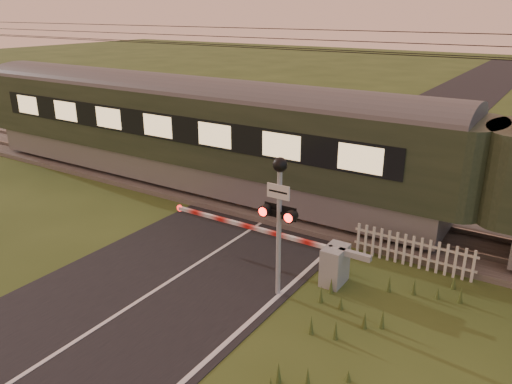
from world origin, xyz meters
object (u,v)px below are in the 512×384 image
Objects in this scene: train at (490,178)px; boom_gate at (325,260)px; crossing_signal at (279,203)px; picket_fence at (413,251)px.

boom_gate is at bearing -128.61° from train.
crossing_signal reaches higher than boom_gate.
train is at bearing 53.89° from picket_fence.
picket_fence is at bearing -126.11° from train.
train is at bearing 53.65° from crossing_signal.
boom_gate is 1.76× the size of crossing_signal.
crossing_signal is at bearing -126.35° from train.
picket_fence is at bearing 53.50° from crossing_signal.
train is 6.36m from crossing_signal.
train reaches higher than picket_fence.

